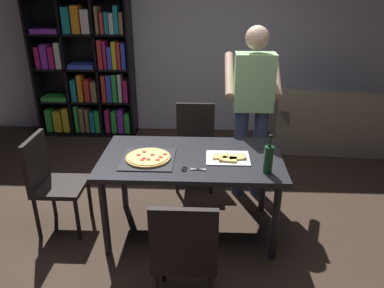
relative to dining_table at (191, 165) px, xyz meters
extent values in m
plane|color=#38281E|center=(0.00, 0.00, -0.67)|extent=(12.00, 12.00, 0.00)
cube|color=#BCB7C6|center=(0.00, 2.60, 0.73)|extent=(6.40, 0.10, 2.80)
cube|color=#232328|center=(0.00, 0.00, 0.06)|extent=(1.53, 0.87, 0.04)
cylinder|color=#232328|center=(-0.69, -0.35, -0.31)|extent=(0.06, 0.06, 0.71)
cylinder|color=#232328|center=(0.69, -0.35, -0.31)|extent=(0.06, 0.06, 0.71)
cylinder|color=#232328|center=(-0.69, 0.35, -0.31)|extent=(0.06, 0.06, 0.71)
cylinder|color=#232328|center=(0.69, 0.35, -0.31)|extent=(0.06, 0.06, 0.71)
cube|color=black|center=(0.00, -0.83, -0.24)|extent=(0.42, 0.42, 0.04)
cube|color=black|center=(0.00, -1.02, 0.01)|extent=(0.42, 0.04, 0.45)
cylinder|color=black|center=(0.18, -0.65, -0.46)|extent=(0.04, 0.04, 0.41)
cylinder|color=black|center=(-0.18, -0.65, -0.46)|extent=(0.04, 0.04, 0.41)
cube|color=black|center=(0.00, 0.83, -0.24)|extent=(0.42, 0.42, 0.04)
cube|color=black|center=(0.00, 1.02, 0.01)|extent=(0.42, 0.04, 0.45)
cylinder|color=black|center=(-0.18, 0.65, -0.46)|extent=(0.04, 0.04, 0.41)
cylinder|color=black|center=(0.18, 0.65, -0.46)|extent=(0.04, 0.04, 0.41)
cylinder|color=black|center=(-0.18, 1.01, -0.46)|extent=(0.04, 0.04, 0.41)
cylinder|color=black|center=(0.18, 1.01, -0.46)|extent=(0.04, 0.04, 0.41)
cube|color=black|center=(-1.17, 0.00, -0.24)|extent=(0.42, 0.42, 0.04)
cube|color=black|center=(-1.36, 0.00, 0.01)|extent=(0.04, 0.42, 0.45)
cylinder|color=black|center=(-0.99, -0.18, -0.46)|extent=(0.04, 0.04, 0.41)
cylinder|color=black|center=(-0.99, 0.18, -0.46)|extent=(0.04, 0.04, 0.41)
cylinder|color=black|center=(-1.35, -0.18, -0.46)|extent=(0.04, 0.04, 0.41)
cylinder|color=black|center=(-1.35, 0.18, -0.46)|extent=(0.04, 0.04, 0.41)
cube|color=gray|center=(1.90, 2.05, -0.47)|extent=(1.76, 0.98, 0.40)
cube|color=gray|center=(1.88, 1.73, -0.04)|extent=(1.71, 0.33, 0.45)
cube|color=gray|center=(1.13, 2.11, -0.17)|extent=(0.22, 0.86, 0.20)
cube|color=black|center=(-2.32, 2.35, 0.31)|extent=(0.03, 0.35, 1.95)
cube|color=black|center=(-0.95, 2.35, 0.31)|extent=(0.03, 0.35, 1.95)
cube|color=black|center=(-1.64, 2.35, -0.65)|extent=(1.40, 0.35, 0.03)
cube|color=black|center=(-1.64, 2.51, 0.31)|extent=(1.40, 0.03, 1.95)
cube|color=black|center=(-1.64, 2.35, -0.17)|extent=(1.34, 0.29, 0.03)
cube|color=black|center=(-1.64, 2.35, 0.31)|extent=(1.34, 0.29, 0.03)
cube|color=black|center=(-1.64, 2.35, 0.78)|extent=(1.34, 0.29, 0.03)
cube|color=black|center=(-1.86, 2.35, 0.31)|extent=(0.03, 0.29, 1.89)
cube|color=black|center=(-1.41, 2.35, 0.31)|extent=(0.03, 0.29, 1.89)
cube|color=green|center=(-2.21, 2.33, -0.46)|extent=(0.08, 0.22, 0.33)
cube|color=yellow|center=(-2.08, 2.33, -0.47)|extent=(0.11, 0.22, 0.31)
cube|color=yellow|center=(-1.95, 2.33, -0.45)|extent=(0.09, 0.22, 0.35)
cube|color=green|center=(-1.79, 2.33, -0.43)|extent=(0.05, 0.22, 0.40)
cube|color=olive|center=(-1.71, 2.33, -0.44)|extent=(0.06, 0.22, 0.37)
cube|color=olive|center=(-1.64, 2.33, -0.45)|extent=(0.05, 0.22, 0.35)
cube|color=teal|center=(-1.56, 2.33, -0.47)|extent=(0.06, 0.22, 0.30)
cube|color=green|center=(-1.48, 2.33, -0.46)|extent=(0.06, 0.22, 0.32)
cube|color=#B21E66|center=(-1.34, 2.33, -0.46)|extent=(0.06, 0.22, 0.34)
cube|color=green|center=(-1.24, 2.33, -0.46)|extent=(0.07, 0.22, 0.32)
cube|color=purple|center=(-1.14, 2.33, -0.45)|extent=(0.08, 0.22, 0.34)
cube|color=green|center=(-1.05, 2.33, -0.49)|extent=(0.08, 0.22, 0.28)
cube|color=green|center=(-2.08, 2.33, -0.12)|extent=(0.36, 0.25, 0.06)
cube|color=teal|center=(-1.78, 2.33, 0.00)|extent=(0.07, 0.22, 0.31)
cube|color=orange|center=(-1.69, 2.33, 0.04)|extent=(0.06, 0.22, 0.38)
cube|color=red|center=(-1.59, 2.33, 0.00)|extent=(0.06, 0.22, 0.31)
cube|color=olive|center=(-1.49, 2.33, -0.01)|extent=(0.08, 0.22, 0.29)
cube|color=red|center=(-1.34, 2.33, 0.04)|extent=(0.05, 0.22, 0.38)
cube|color=blue|center=(-1.27, 2.33, 0.04)|extent=(0.07, 0.22, 0.38)
cube|color=green|center=(-1.19, 2.33, 0.04)|extent=(0.06, 0.22, 0.39)
cube|color=silver|center=(-1.11, 2.33, 0.05)|extent=(0.05, 0.22, 0.40)
cube|color=#B21E66|center=(-1.04, 2.33, 0.00)|extent=(0.06, 0.22, 0.31)
cube|color=#B21E66|center=(-2.23, 2.33, 0.47)|extent=(0.06, 0.22, 0.29)
cube|color=purple|center=(-2.13, 2.33, 0.48)|extent=(0.08, 0.22, 0.33)
cube|color=#B21E66|center=(-2.04, 2.33, 0.47)|extent=(0.07, 0.22, 0.29)
cube|color=silver|center=(-1.94, 2.33, 0.50)|extent=(0.08, 0.22, 0.35)
cube|color=blue|center=(-1.64, 2.33, 0.35)|extent=(0.36, 0.25, 0.06)
cube|color=red|center=(-1.35, 2.33, 0.52)|extent=(0.06, 0.22, 0.39)
cube|color=#B21E66|center=(-1.29, 2.33, 0.51)|extent=(0.04, 0.22, 0.38)
cube|color=blue|center=(-1.22, 2.33, 0.47)|extent=(0.06, 0.22, 0.30)
cube|color=yellow|center=(-1.16, 2.33, 0.51)|extent=(0.06, 0.22, 0.37)
cube|color=red|center=(-1.09, 2.33, 0.50)|extent=(0.04, 0.22, 0.36)
cube|color=blue|center=(-1.03, 2.33, 0.50)|extent=(0.05, 0.22, 0.36)
cube|color=purple|center=(-2.08, 2.33, 0.82)|extent=(0.37, 0.25, 0.06)
cube|color=teal|center=(-1.77, 2.33, 0.96)|extent=(0.10, 0.22, 0.34)
cube|color=orange|center=(-1.64, 2.33, 0.97)|extent=(0.10, 0.22, 0.36)
cube|color=silver|center=(-1.51, 2.33, 0.95)|extent=(0.11, 0.22, 0.31)
cube|color=olive|center=(-1.35, 2.33, 0.97)|extent=(0.04, 0.22, 0.35)
cube|color=red|center=(-1.29, 2.33, 0.93)|extent=(0.04, 0.22, 0.27)
cube|color=teal|center=(-1.22, 2.33, 0.93)|extent=(0.05, 0.22, 0.28)
cube|color=silver|center=(-1.16, 2.33, 0.92)|extent=(0.05, 0.22, 0.26)
cube|color=teal|center=(-1.09, 2.33, 0.97)|extent=(0.06, 0.22, 0.36)
cube|color=olive|center=(-1.03, 2.33, 0.93)|extent=(0.05, 0.22, 0.27)
cylinder|color=#38476B|center=(0.67, 0.68, -0.19)|extent=(0.14, 0.14, 0.95)
cylinder|color=#38476B|center=(0.47, 0.68, -0.19)|extent=(0.14, 0.14, 0.95)
cube|color=#99CC8C|center=(0.57, 0.68, 0.56)|extent=(0.38, 0.22, 0.55)
sphere|color=#E0B293|center=(0.57, 0.68, 0.97)|extent=(0.22, 0.22, 0.22)
cylinder|color=#E0B293|center=(0.80, 0.86, 0.58)|extent=(0.09, 0.50, 0.39)
cylinder|color=#E0B293|center=(0.34, 0.86, 0.58)|extent=(0.09, 0.50, 0.39)
cube|color=#2D2D33|center=(-0.35, -0.08, 0.09)|extent=(0.43, 0.43, 0.01)
cylinder|color=tan|center=(-0.35, -0.08, 0.10)|extent=(0.37, 0.37, 0.02)
cylinder|color=#EACC6B|center=(-0.35, -0.08, 0.11)|extent=(0.34, 0.34, 0.01)
cylinder|color=#B22819|center=(-0.26, -0.15, 0.12)|extent=(0.04, 0.04, 0.00)
cylinder|color=#B22819|center=(-0.34, -0.15, 0.12)|extent=(0.04, 0.04, 0.00)
cylinder|color=#B22819|center=(-0.38, -0.13, 0.12)|extent=(0.04, 0.04, 0.00)
cylinder|color=#B22819|center=(-0.44, -0.06, 0.12)|extent=(0.04, 0.04, 0.00)
cylinder|color=#B22819|center=(-0.22, -0.04, 0.12)|extent=(0.04, 0.04, 0.00)
cylinder|color=#B22819|center=(-0.40, 0.00, 0.12)|extent=(0.04, 0.04, 0.00)
cylinder|color=#B22819|center=(-0.32, -0.06, 0.12)|extent=(0.04, 0.04, 0.00)
cylinder|color=#B22819|center=(-0.39, -0.15, 0.12)|extent=(0.04, 0.04, 0.00)
cylinder|color=#B22819|center=(-0.25, -0.10, 0.12)|extent=(0.04, 0.04, 0.00)
cube|color=white|center=(0.31, -0.03, 0.09)|extent=(0.36, 0.28, 0.01)
cube|color=#EACC6B|center=(0.31, -0.08, 0.10)|extent=(0.15, 0.11, 0.02)
cube|color=tan|center=(0.25, -0.07, 0.10)|extent=(0.04, 0.09, 0.02)
cube|color=#EACC6B|center=(0.25, -0.03, 0.10)|extent=(0.14, 0.09, 0.02)
cube|color=tan|center=(0.31, -0.03, 0.10)|extent=(0.03, 0.09, 0.02)
cube|color=#EACC6B|center=(0.38, -0.04, 0.10)|extent=(0.16, 0.12, 0.02)
cube|color=tan|center=(0.44, -0.03, 0.10)|extent=(0.04, 0.09, 0.02)
cylinder|color=#194723|center=(0.60, -0.26, 0.19)|extent=(0.07, 0.07, 0.22)
cylinder|color=#194723|center=(0.60, -0.26, 0.34)|extent=(0.03, 0.03, 0.08)
cylinder|color=black|center=(0.60, -0.26, 0.39)|extent=(0.03, 0.03, 0.02)
cube|color=silver|center=(0.07, -0.25, 0.09)|extent=(0.12, 0.02, 0.01)
cube|color=silver|center=(0.07, -0.25, 0.09)|extent=(0.12, 0.03, 0.01)
torus|color=black|center=(-0.04, -0.22, 0.09)|extent=(0.05, 0.05, 0.01)
torus|color=black|center=(-0.04, -0.26, 0.09)|extent=(0.05, 0.05, 0.01)
camera|label=1|loc=(0.13, -2.86, 1.45)|focal=35.07mm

